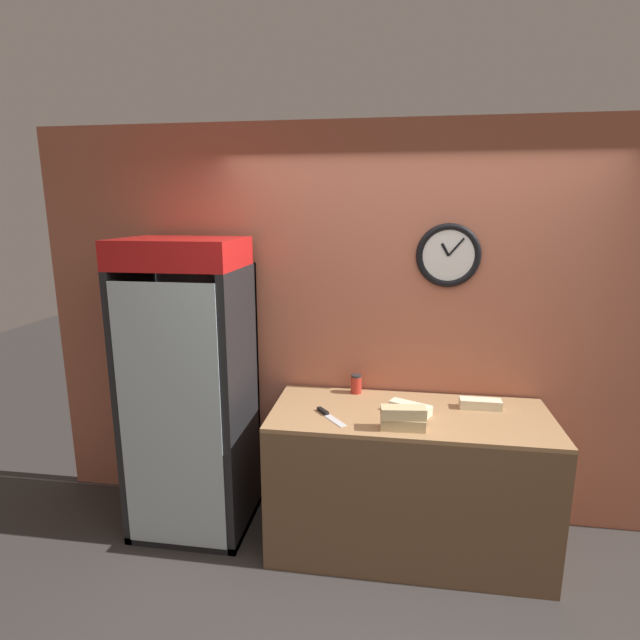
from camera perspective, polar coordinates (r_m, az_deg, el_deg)
The scene contains 9 objects.
wall_back at distance 3.42m, azimuth 10.44°, elevation -1.00°, with size 5.20×0.10×2.70m.
prep_counter at distance 3.37m, azimuth 9.94°, elevation -17.63°, with size 1.71×0.72×0.92m.
beverage_cooler at distance 3.45m, azimuth -14.34°, elevation -5.95°, with size 0.75×0.66×1.97m.
sandwich_stack_bottom at distance 2.93m, azimuth 9.45°, elevation -11.61°, with size 0.26×0.11×0.07m.
sandwich_stack_middle at distance 2.90m, azimuth 9.49°, elevation -10.41°, with size 0.26×0.12×0.07m.
sandwich_flat_left at distance 3.16m, azimuth 10.32°, elevation -9.87°, with size 0.27×0.19×0.06m.
sandwich_flat_right at distance 3.33m, azimuth 17.86°, elevation -9.11°, with size 0.25×0.09×0.06m.
chefs_knife at distance 3.07m, azimuth 0.83°, elevation -10.74°, with size 0.21×0.24×0.02m.
condiment_jar at distance 3.42m, azimuth 4.15°, elevation -7.31°, with size 0.07×0.07×0.13m.
Camera 1 is at (-0.11, -2.00, 2.15)m, focal length 28.00 mm.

